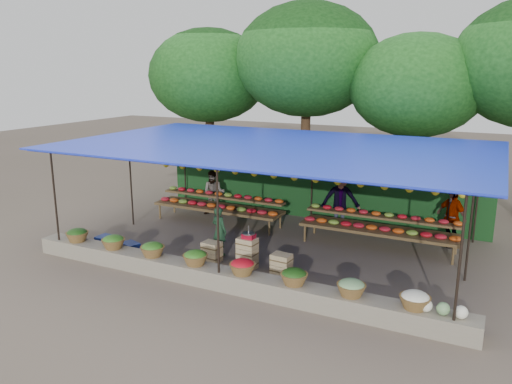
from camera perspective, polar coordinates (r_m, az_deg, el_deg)
The scene contains 16 objects.
ground at distance 13.57m, azimuth 2.03°, elevation -6.43°, with size 60.00×60.00×0.00m, color brown.
stone_curb at distance 11.23m, azimuth -3.85°, elevation -9.83°, with size 10.60×0.55×0.40m, color slate.
stall_canopy at distance 12.94m, azimuth 2.23°, elevation 4.87°, with size 10.80×6.60×2.82m.
produce_baskets at distance 11.13m, azimuth -4.33°, elevation -8.01°, with size 8.98×0.58×0.34m.
netting_backdrop at distance 16.03m, azimuth 6.71°, elevation 1.32°, with size 10.60×0.06×2.50m, color #1A491F.
tree_row at distance 18.32m, azimuth 11.75°, elevation 13.57°, with size 16.51×5.50×7.12m.
fruit_table_left at distance 15.63m, azimuth -4.25°, elevation -1.38°, with size 4.21×0.95×0.93m.
fruit_table_right at distance 13.86m, azimuth 13.91°, elevation -3.75°, with size 4.21×0.95×0.93m.
crate_counter at distance 12.17m, azimuth -1.12°, elevation -7.31°, with size 2.37×0.37×0.77m.
weighing_scale at distance 11.95m, azimuth -0.83°, elevation -4.97°, with size 0.30×0.30×0.32m.
vendor_seated at distance 12.96m, azimuth -4.22°, elevation -4.45°, with size 0.47×0.31×1.28m, color #1B3D24.
customer_left at distance 16.44m, azimuth -4.83°, elevation -0.11°, with size 0.73×0.57×1.50m, color slate.
customer_mid at distance 15.08m, azimuth 9.63°, elevation -0.83°, with size 1.21×0.69×1.87m, color slate.
customer_right at distance 14.48m, azimuth 21.40°, elevation -2.66°, with size 0.97×0.40×1.65m, color slate.
blue_crate_front at distance 14.08m, azimuth -16.61°, elevation -5.54°, with size 0.56×0.40×0.34m, color navy.
blue_crate_back at distance 13.58m, azimuth -14.15°, elevation -6.22°, with size 0.47×0.34×0.28m, color navy.
Camera 1 is at (5.21, -11.61, 4.70)m, focal length 35.00 mm.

